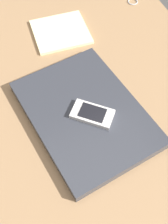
# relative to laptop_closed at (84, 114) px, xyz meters

# --- Properties ---
(desk_surface) EXTENTS (1.20, 0.80, 0.03)m
(desk_surface) POSITION_rel_laptop_closed_xyz_m (0.04, -0.00, -0.03)
(desk_surface) COLOR #9E7751
(desk_surface) RESTS_ON ground
(laptop_closed) EXTENTS (0.37, 0.29, 0.02)m
(laptop_closed) POSITION_rel_laptop_closed_xyz_m (0.00, 0.00, 0.00)
(laptop_closed) COLOR #33353D
(laptop_closed) RESTS_ON desk_surface
(cell_phone_on_laptop) EXTENTS (0.10, 0.11, 0.01)m
(cell_phone_on_laptop) POSITION_rel_laptop_closed_xyz_m (-0.02, -0.01, 0.02)
(cell_phone_on_laptop) COLOR silver
(cell_phone_on_laptop) RESTS_ON laptop_closed
(notepad) EXTENTS (0.16, 0.17, 0.01)m
(notepad) POSITION_rel_laptop_closed_xyz_m (0.30, -0.05, -0.01)
(notepad) COLOR #F2EDB2
(notepad) RESTS_ON desk_surface
(key_ring) EXTENTS (0.03, 0.03, 0.00)m
(key_ring) POSITION_rel_laptop_closed_xyz_m (0.35, -0.32, -0.01)
(key_ring) COLOR silver
(key_ring) RESTS_ON desk_surface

